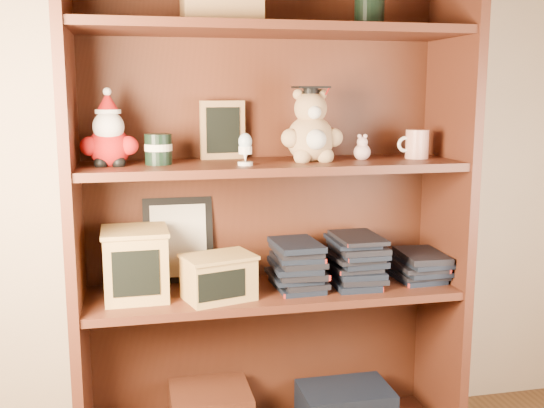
{
  "coord_description": "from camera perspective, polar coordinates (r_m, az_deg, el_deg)",
  "views": [
    {
      "loc": [
        -0.28,
        -0.57,
        1.16
      ],
      "look_at": [
        0.13,
        1.3,
        0.82
      ],
      "focal_mm": 42.0,
      "sensor_mm": 36.0,
      "label": 1
    }
  ],
  "objects": [
    {
      "name": "book_stack_left",
      "position": [
        2.01,
        2.24,
        -5.48
      ],
      "size": [
        0.14,
        0.2,
        0.14
      ],
      "color": "black",
      "rests_on": "shelf_lower"
    },
    {
      "name": "treats_box",
      "position": [
        1.94,
        -12.12,
        -5.21
      ],
      "size": [
        0.2,
        0.2,
        0.21
      ],
      "color": "tan",
      "rests_on": "shelf_lower"
    },
    {
      "name": "pink_figurine",
      "position": [
        2.01,
        8.08,
        4.84
      ],
      "size": [
        0.05,
        0.05,
        0.08
      ],
      "color": "beige",
      "rests_on": "shelf_upper"
    },
    {
      "name": "book_stack_mid",
      "position": [
        2.06,
        7.41,
        -4.92
      ],
      "size": [
        0.14,
        0.2,
        0.16
      ],
      "color": "black",
      "rests_on": "shelf_lower"
    },
    {
      "name": "teachers_tin",
      "position": [
        1.88,
        -10.15,
        4.88
      ],
      "size": [
        0.08,
        0.08,
        0.09
      ],
      "color": "black",
      "rests_on": "shelf_upper"
    },
    {
      "name": "certificate_frame",
      "position": [
        2.07,
        -8.38,
        -3.23
      ],
      "size": [
        0.22,
        0.06,
        0.28
      ],
      "color": "black",
      "rests_on": "shelf_lower"
    },
    {
      "name": "egg_cup",
      "position": [
        1.83,
        -2.41,
        5.04
      ],
      "size": [
        0.04,
        0.04,
        0.09
      ],
      "color": "white",
      "rests_on": "shelf_upper"
    },
    {
      "name": "shelf_upper",
      "position": [
        1.93,
        0.0,
        3.43
      ],
      "size": [
        1.14,
        0.33,
        0.02
      ],
      "color": "#502517",
      "rests_on": "ground"
    },
    {
      "name": "shelf_lower",
      "position": [
        2.02,
        0.0,
        -7.93
      ],
      "size": [
        1.14,
        0.33,
        0.02
      ],
      "color": "#502517",
      "rests_on": "ground"
    },
    {
      "name": "book_stack_right",
      "position": [
        2.16,
        13.06,
        -5.32
      ],
      "size": [
        0.14,
        0.2,
        0.1
      ],
      "color": "black",
      "rests_on": "shelf_lower"
    },
    {
      "name": "chalkboard_plaque",
      "position": [
        2.01,
        -4.45,
        6.54
      ],
      "size": [
        0.14,
        0.08,
        0.18
      ],
      "color": "#9E7547",
      "rests_on": "shelf_upper"
    },
    {
      "name": "bookcase",
      "position": [
        2.0,
        -0.38,
        -0.92
      ],
      "size": [
        1.2,
        0.35,
        1.6
      ],
      "color": "#502517",
      "rests_on": "ground"
    },
    {
      "name": "pencils_box",
      "position": [
        1.9,
        -4.8,
        -6.52
      ],
      "size": [
        0.24,
        0.2,
        0.13
      ],
      "color": "tan",
      "rests_on": "shelf_lower"
    },
    {
      "name": "teacher_mug",
      "position": [
        2.08,
        12.81,
        5.26
      ],
      "size": [
        0.1,
        0.07,
        0.09
      ],
      "color": "silver",
      "rests_on": "shelf_upper"
    },
    {
      "name": "grad_teddy_bear",
      "position": [
        1.95,
        3.51,
        6.45
      ],
      "size": [
        0.19,
        0.17,
        0.23
      ],
      "color": "tan",
      "rests_on": "shelf_upper"
    },
    {
      "name": "santa_plush",
      "position": [
        1.87,
        -14.4,
        5.86
      ],
      "size": [
        0.16,
        0.12,
        0.23
      ],
      "color": "#A50F0F",
      "rests_on": "shelf_upper"
    }
  ]
}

